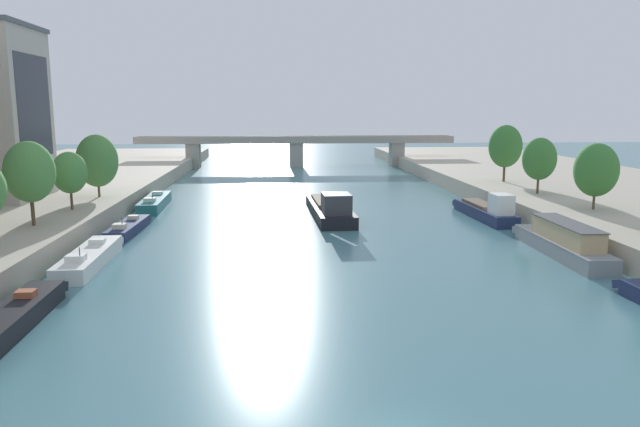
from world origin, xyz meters
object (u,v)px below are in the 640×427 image
Objects in this scene: moored_boat_left_upstream at (9,321)px; tree_right_past_mid at (505,146)px; tree_right_end_of_row at (539,159)px; bridge_far at (296,147)px; barge_midriver at (330,208)px; tree_left_nearest at (97,161)px; moored_boat_left_near at (90,257)px; moored_boat_left_midway at (128,227)px; moored_boat_left_far at (155,202)px; tree_left_end_of_row at (30,172)px; tree_left_past_mid at (70,173)px; moored_boat_right_downstream at (563,241)px; moored_boat_right_gap_after at (486,210)px; tree_right_far at (596,170)px.

moored_boat_left_upstream is 1.73× the size of tree_right_past_mid.
tree_right_end_of_row is 65.71m from bridge_far.
bridge_far is (-1.76, 61.45, 3.28)m from barge_midriver.
tree_left_nearest is at bearing -168.08° from tree_right_past_mid.
moored_boat_left_near is 13.04m from moored_boat_left_midway.
moored_boat_left_far is 24.82m from tree_left_end_of_row.
tree_left_end_of_row reaches higher than moored_boat_left_midway.
barge_midriver is 28.33m from tree_left_past_mid.
moored_boat_right_downstream is 2.13× the size of tree_left_nearest.
moored_boat_right_downstream is at bearing -108.53° from tree_right_end_of_row.
moored_boat_left_near is 28.88m from moored_boat_left_far.
tree_right_end_of_row is (46.94, 22.21, 5.84)m from moored_boat_left_near.
moored_boat_left_far is at bearing 90.68° from moored_boat_left_near.
bridge_far is (19.66, 96.86, 3.68)m from moored_boat_left_upstream.
moored_boat_right_gap_after is at bearing 14.89° from tree_left_end_of_row.
moored_boat_right_downstream is at bearing -88.27° from moored_boat_right_gap_after.
moored_boat_right_downstream is 46.66m from tree_left_end_of_row.
moored_boat_right_gap_after is 2.00× the size of tree_left_nearest.
bridge_far is (19.58, 68.88, 3.79)m from moored_boat_left_midway.
tree_right_far is (8.53, -7.52, 5.30)m from moored_boat_right_gap_after.
tree_left_past_mid is 0.75× the size of tree_right_past_mid.
tree_left_nearest is 1.07× the size of tree_right_far.
moored_boat_right_gap_after is 47.41m from tree_left_end_of_row.
tree_right_past_mid is at bearing 11.92° from tree_left_nearest.
moored_boat_left_midway is at bearing 176.60° from tree_right_far.
tree_right_far is 0.85× the size of tree_right_past_mid.
moored_boat_left_near is at bearing -103.44° from bridge_far.
tree_right_far is (47.92, -18.66, 5.63)m from moored_boat_left_far.
tree_left_nearest is (-26.97, 2.74, 5.44)m from barge_midriver.
tree_left_end_of_row reaches higher than tree_right_end_of_row.
moored_boat_left_far is 1.74× the size of tree_right_past_mid.
moored_boat_right_gap_after reaches higher than moored_boat_left_upstream.
tree_left_end_of_row is 80.61m from bridge_far.
tree_left_past_mid is at bearing 169.70° from moored_boat_left_midway.
moored_boat_right_downstream is 50.98m from tree_left_nearest.
moored_boat_right_gap_after is 45.28m from tree_left_past_mid.
tree_right_end_of_row is at bearing 3.89° from barge_midriver.
bridge_far is (-27.36, 59.71, -2.15)m from tree_right_end_of_row.
moored_boat_right_downstream is 1.95× the size of tree_right_past_mid.
moored_boat_left_midway is 52.40m from tree_right_past_mid.
moored_boat_left_far is (-21.68, 8.41, -0.36)m from barge_midriver.
moored_boat_left_midway is 0.72× the size of moored_boat_right_downstream.
tree_right_far is (47.57, -2.82, 5.78)m from moored_boat_left_midway.
tree_right_end_of_row is at bearing -92.03° from tree_right_past_mid.
tree_left_nearest is at bearing 173.01° from moored_boat_right_gap_after.
moored_boat_left_near is at bearing 89.69° from moored_boat_left_upstream.
tree_left_past_mid is 0.09× the size of bridge_far.
tree_right_end_of_row is (-0.63, 11.99, 0.15)m from tree_right_far.
tree_right_past_mid is at bearing 87.97° from tree_right_end_of_row.
tree_right_far is at bearing -86.98° from tree_right_end_of_row.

